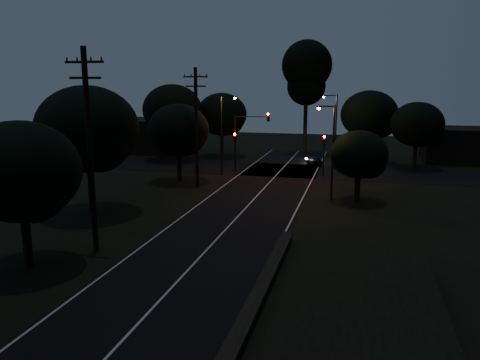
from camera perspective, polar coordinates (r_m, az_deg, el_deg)
The scene contains 21 objects.
road_surface at distance 40.00m, azimuth 2.51°, elevation -1.50°, with size 60.00×70.00×0.03m.
utility_pole_mid at distance 26.26m, azimuth -17.85°, elevation 3.74°, with size 2.20×0.30×11.00m.
utility_pole_far at distance 41.59m, azimuth -5.34°, elevation 6.61°, with size 2.20×0.30×10.50m.
tree_left_b at distance 24.94m, azimuth -25.00°, elevation 0.62°, with size 5.82×5.82×7.40m.
tree_left_c at distance 34.26m, azimuth -17.86°, elevation 5.63°, with size 7.15×7.15×9.03m.
tree_left_d at distance 44.22m, azimuth -7.32°, elevation 5.89°, with size 5.76×5.76×7.31m.
tree_far_nw at distance 59.42m, azimuth -2.08°, elevation 7.86°, with size 6.33×6.33×8.02m.
tree_far_w at distance 57.23m, azimuth -8.06°, elevation 8.33°, with size 7.13×7.13×9.09m.
tree_far_ne at distance 57.03m, azimuth 15.72°, elevation 7.52°, with size 6.63×6.63×8.38m.
tree_far_e at distance 54.46m, azimuth 21.00°, elevation 6.22°, with size 5.69×5.69×7.22m.
tree_right_a at distance 37.34m, azimuth 14.54°, elevation 2.87°, with size 4.42×4.42×5.62m.
tall_pine at distance 62.43m, azimuth 8.13°, elevation 12.89°, with size 6.46×6.46×14.68m.
building_left at distance 65.65m, azimuth -11.01°, elevation 5.39°, with size 10.00×8.00×4.40m, color black.
building_right at distance 61.65m, azimuth 25.55°, elevation 3.89°, with size 9.00×7.00×4.00m, color black.
signal_left at distance 49.05m, azimuth -0.61°, elevation 4.30°, with size 0.28×0.35×4.10m.
signal_right at distance 47.55m, azimuth 10.20°, elevation 3.89°, with size 0.28×0.35×4.10m.
signal_mast at distance 48.48m, azimuth 1.33°, elevation 6.00°, with size 3.70×0.35×6.25m.
streetlight_a at distance 47.14m, azimuth -2.07°, elevation 6.20°, with size 1.66×0.26×8.00m.
streetlight_b at distance 51.29m, azimuth 11.40°, elevation 6.42°, with size 1.66×0.26×8.00m.
streetlight_c at distance 37.39m, azimuth 11.02°, elevation 4.13°, with size 1.46×0.26×7.50m.
car at distance 53.93m, azimuth 9.06°, elevation 2.36°, with size 1.27×3.15×1.07m, color black.
Camera 1 is at (7.89, -7.03, 9.09)m, focal length 35.00 mm.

